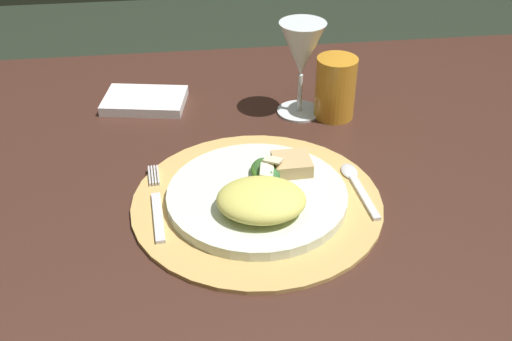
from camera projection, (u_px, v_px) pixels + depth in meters
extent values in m
cube|color=#40241C|center=(249.00, 174.00, 0.90)|extent=(1.50, 0.86, 0.03)
cylinder|color=#3E211C|center=(507.00, 200.00, 1.47)|extent=(0.08, 0.08, 0.73)
cylinder|color=tan|center=(261.00, 202.00, 0.82)|extent=(0.34, 0.34, 0.01)
cylinder|color=silver|center=(261.00, 196.00, 0.81)|extent=(0.24, 0.24, 0.01)
ellipsoid|color=#D9D060|center=(258.00, 200.00, 0.77)|extent=(0.13, 0.11, 0.03)
ellipsoid|color=#407622|center=(261.00, 170.00, 0.84)|extent=(0.03, 0.05, 0.02)
ellipsoid|color=#38652B|center=(267.00, 170.00, 0.84)|extent=(0.05, 0.06, 0.02)
ellipsoid|color=#346833|center=(270.00, 176.00, 0.82)|extent=(0.04, 0.04, 0.02)
cube|color=beige|center=(267.00, 170.00, 0.81)|extent=(0.02, 0.03, 0.01)
cube|color=beige|center=(273.00, 160.00, 0.83)|extent=(0.03, 0.03, 0.01)
cube|color=tan|center=(292.00, 164.00, 0.85)|extent=(0.05, 0.05, 0.02)
cube|color=silver|center=(158.00, 217.00, 0.78)|extent=(0.02, 0.10, 0.00)
cube|color=silver|center=(149.00, 176.00, 0.86)|extent=(0.01, 0.05, 0.00)
cube|color=silver|center=(152.00, 176.00, 0.86)|extent=(0.01, 0.05, 0.00)
cube|color=silver|center=(155.00, 175.00, 0.86)|extent=(0.01, 0.05, 0.00)
cube|color=silver|center=(158.00, 175.00, 0.86)|extent=(0.01, 0.05, 0.00)
cube|color=silver|center=(364.00, 197.00, 0.82)|extent=(0.02, 0.10, 0.00)
ellipsoid|color=silver|center=(349.00, 171.00, 0.87)|extent=(0.02, 0.04, 0.01)
cube|color=white|center=(145.00, 101.00, 1.05)|extent=(0.15, 0.12, 0.02)
cylinder|color=silver|center=(299.00, 111.00, 1.03)|extent=(0.07, 0.07, 0.00)
cylinder|color=silver|center=(300.00, 93.00, 1.01)|extent=(0.01, 0.01, 0.07)
cone|color=silver|center=(302.00, 49.00, 0.96)|extent=(0.08, 0.08, 0.09)
cylinder|color=orange|center=(335.00, 88.00, 0.99)|extent=(0.07, 0.07, 0.10)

